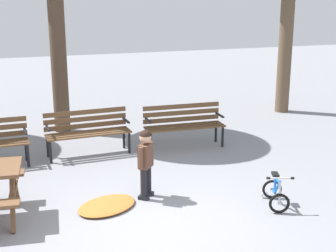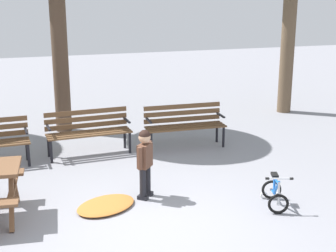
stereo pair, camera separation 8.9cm
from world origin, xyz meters
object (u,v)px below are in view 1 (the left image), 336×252
(child_standing, at_px, (146,158))
(kids_bicycle, at_px, (276,193))
(park_bench_right, at_px, (183,122))
(park_bench_left, at_px, (87,129))

(child_standing, relative_size, kids_bicycle, 1.72)
(park_bench_right, bearing_deg, park_bench_left, 176.11)
(park_bench_right, height_order, kids_bicycle, park_bench_right)
(child_standing, bearing_deg, park_bench_left, 101.91)
(park_bench_right, xyz_separation_m, kids_bicycle, (0.31, -3.09, -0.31))
(park_bench_left, xyz_separation_m, kids_bicycle, (2.22, -3.21, -0.31))
(child_standing, bearing_deg, kids_bicycle, -27.03)
(park_bench_right, relative_size, kids_bicycle, 2.58)
(child_standing, xyz_separation_m, kids_bicycle, (1.73, -0.88, -0.43))
(park_bench_left, height_order, park_bench_right, same)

